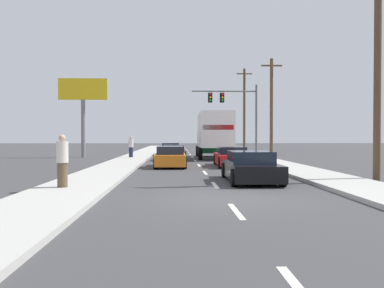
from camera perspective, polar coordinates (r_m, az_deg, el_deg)
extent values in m
plane|color=#3D3D3F|center=(36.29, -0.09, -1.72)|extent=(140.00, 140.00, 0.00)
cube|color=#B2AFA8|center=(31.87, 8.89, -2.00)|extent=(2.46, 80.00, 0.14)
cube|color=#B2AFA8|center=(31.44, -8.47, -2.04)|extent=(2.46, 80.00, 0.14)
cube|color=silver|center=(9.54, 6.38, -9.60)|extent=(0.14, 2.00, 0.01)
cube|color=silver|center=(14.45, 3.35, -5.95)|extent=(0.14, 2.00, 0.01)
cube|color=silver|center=(19.40, 1.88, -4.15)|extent=(0.14, 2.00, 0.01)
cube|color=silver|center=(24.38, 1.01, -3.08)|extent=(0.14, 2.00, 0.01)
cube|color=silver|center=(29.36, 0.44, -2.38)|extent=(0.14, 2.00, 0.01)
cube|color=silver|center=(34.35, 0.03, -1.88)|extent=(0.14, 2.00, 0.01)
cube|color=silver|center=(39.34, -0.27, -1.50)|extent=(0.14, 2.00, 0.01)
cube|color=silver|center=(44.33, -0.50, -1.21)|extent=(0.14, 2.00, 0.01)
cube|color=silver|center=(49.32, -0.69, -0.98)|extent=(0.14, 2.00, 0.01)
cube|color=silver|center=(54.32, -0.84, -0.79)|extent=(0.14, 2.00, 0.01)
cube|color=silver|center=(59.31, -0.97, -0.64)|extent=(0.14, 2.00, 0.01)
cube|color=silver|center=(64.31, -1.08, -0.50)|extent=(0.14, 2.00, 0.01)
cube|color=white|center=(37.18, -3.07, -0.98)|extent=(1.84, 4.09, 0.60)
cube|color=#192333|center=(37.14, -3.07, -0.19)|extent=(1.58, 1.81, 0.44)
cylinder|color=black|center=(38.69, -4.18, -1.08)|extent=(0.24, 0.65, 0.64)
cylinder|color=black|center=(38.63, -1.78, -1.08)|extent=(0.24, 0.65, 0.64)
cylinder|color=black|center=(35.76, -4.45, -1.26)|extent=(0.24, 0.65, 0.64)
cylinder|color=black|center=(35.69, -1.86, -1.26)|extent=(0.24, 0.65, 0.64)
cube|color=maroon|center=(29.69, -2.63, -1.54)|extent=(1.87, 4.39, 0.55)
cube|color=#192333|center=(29.70, -2.63, -0.59)|extent=(1.61, 2.25, 0.43)
cylinder|color=black|center=(31.35, -4.05, -1.58)|extent=(0.24, 0.65, 0.64)
cylinder|color=black|center=(31.31, -1.04, -1.58)|extent=(0.24, 0.65, 0.64)
cylinder|color=black|center=(28.11, -4.41, -1.89)|extent=(0.24, 0.65, 0.64)
cylinder|color=black|center=(28.06, -1.05, -1.89)|extent=(0.24, 0.65, 0.64)
cube|color=orange|center=(22.99, -3.12, -2.22)|extent=(1.71, 4.03, 0.62)
cube|color=#192333|center=(22.67, -3.13, -0.90)|extent=(1.50, 1.96, 0.45)
cylinder|color=black|center=(24.48, -4.92, -2.33)|extent=(0.22, 0.64, 0.64)
cylinder|color=black|center=(24.46, -1.21, -2.33)|extent=(0.22, 0.64, 0.64)
cylinder|color=black|center=(21.56, -5.28, -2.79)|extent=(0.22, 0.64, 0.64)
cylinder|color=black|center=(21.54, -1.07, -2.79)|extent=(0.22, 0.64, 0.64)
cube|color=white|center=(31.41, 3.28, 2.04)|extent=(2.58, 6.28, 2.70)
cube|color=red|center=(28.32, 3.79, 2.42)|extent=(2.23, 0.08, 0.36)
cube|color=#196B38|center=(35.44, 2.74, 0.42)|extent=(2.41, 1.88, 2.14)
cylinder|color=black|center=(35.39, 0.81, -1.02)|extent=(0.32, 0.96, 0.96)
cylinder|color=black|center=(35.57, 4.65, -1.01)|extent=(0.32, 0.96, 0.96)
cylinder|color=black|center=(30.11, 1.21, -1.38)|extent=(0.32, 0.96, 0.96)
cylinder|color=black|center=(30.31, 5.71, -1.37)|extent=(0.32, 0.96, 0.96)
cube|color=red|center=(23.70, 5.65, -2.15)|extent=(1.79, 4.60, 0.60)
cube|color=#192333|center=(23.36, 5.74, -0.93)|extent=(1.54, 2.27, 0.44)
cylinder|color=black|center=(25.35, 3.40, -2.21)|extent=(0.23, 0.64, 0.64)
cylinder|color=black|center=(25.53, 6.94, -2.19)|extent=(0.23, 0.64, 0.64)
cylinder|color=black|center=(21.90, 4.13, -2.73)|extent=(0.23, 0.64, 0.64)
cylinder|color=black|center=(22.11, 8.22, -2.70)|extent=(0.23, 0.64, 0.64)
cube|color=black|center=(15.74, 8.46, -3.79)|extent=(1.90, 4.32, 0.60)
cube|color=#192333|center=(15.77, 8.42, -1.85)|extent=(1.64, 2.05, 0.45)
cylinder|color=black|center=(17.20, 4.72, -3.77)|extent=(0.23, 0.64, 0.64)
cylinder|color=black|center=(17.47, 10.32, -3.71)|extent=(0.23, 0.64, 0.64)
cylinder|color=black|center=(14.04, 6.14, -4.86)|extent=(0.23, 0.64, 0.64)
cylinder|color=black|center=(14.37, 12.95, -4.75)|extent=(0.23, 0.64, 0.64)
cylinder|color=#595B56|center=(40.25, 9.25, 3.51)|extent=(0.20, 0.20, 6.98)
cylinder|color=#595B56|center=(39.95, 4.66, 7.60)|extent=(6.49, 0.14, 0.14)
cube|color=black|center=(39.86, 4.35, 6.67)|extent=(0.40, 0.56, 0.95)
sphere|color=red|center=(39.58, 4.40, 7.15)|extent=(0.20, 0.20, 0.20)
sphere|color=orange|center=(39.55, 4.40, 6.72)|extent=(0.20, 0.20, 0.20)
sphere|color=green|center=(39.52, 4.40, 6.28)|extent=(0.20, 0.20, 0.20)
cube|color=black|center=(39.74, 2.64, 6.69)|extent=(0.40, 0.56, 0.95)
sphere|color=red|center=(39.46, 2.68, 7.17)|extent=(0.20, 0.20, 0.20)
sphere|color=orange|center=(39.43, 2.67, 6.74)|extent=(0.20, 0.20, 0.20)
sphere|color=green|center=(39.40, 2.67, 6.30)|extent=(0.20, 0.20, 0.20)
cylinder|color=brown|center=(17.55, 25.22, 12.23)|extent=(0.28, 0.28, 10.40)
cylinder|color=brown|center=(34.63, 11.39, 5.11)|extent=(0.28, 0.28, 8.45)
cube|color=brown|center=(35.07, 11.41, 11.03)|extent=(1.80, 0.12, 0.12)
cylinder|color=brown|center=(46.50, 7.55, 4.84)|extent=(0.28, 0.28, 9.68)
cube|color=brown|center=(46.97, 7.57, 10.01)|extent=(1.80, 0.12, 0.12)
cylinder|color=slate|center=(34.94, -15.42, 2.16)|extent=(0.36, 0.36, 4.92)
cube|color=yellow|center=(35.17, -15.45, 7.65)|extent=(4.16, 0.20, 1.81)
cylinder|color=#1E233F|center=(31.62, -8.80, -1.18)|extent=(0.32, 0.32, 0.79)
cylinder|color=beige|center=(31.59, -8.80, 0.16)|extent=(0.38, 0.38, 0.69)
sphere|color=tan|center=(31.59, -8.81, 0.97)|extent=(0.21, 0.21, 0.21)
cylinder|color=brown|center=(13.43, -18.20, -4.26)|extent=(0.32, 0.32, 0.79)
cylinder|color=beige|center=(13.38, -18.21, -1.10)|extent=(0.38, 0.38, 0.69)
sphere|color=tan|center=(13.38, -18.23, 0.83)|extent=(0.21, 0.21, 0.21)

